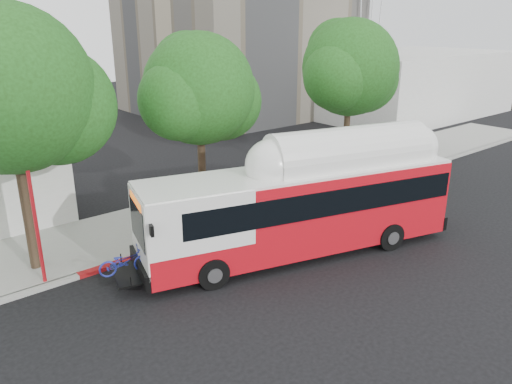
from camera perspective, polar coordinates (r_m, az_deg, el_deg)
ground at (r=20.70m, az=5.75°, el=-6.92°), size 120.00×120.00×0.00m
sidewalk at (r=25.24m, az=-4.74°, el=-1.75°), size 60.00×5.00×0.15m
curb_strip at (r=23.30m, az=-1.05°, el=-3.52°), size 60.00×0.30×0.15m
red_curb_segment at (r=21.72m, az=-7.28°, el=-5.44°), size 10.00×0.32×0.16m
street_tree_left at (r=19.26m, az=-25.13°, el=10.04°), size 6.67×5.80×9.74m
street_tree_mid at (r=23.10m, az=-5.73°, el=11.22°), size 5.75×5.00×8.62m
street_tree_right at (r=29.68m, az=11.17°, el=13.41°), size 6.21×5.40×9.18m
horizon_block at (r=52.48m, az=16.94°, el=11.78°), size 20.00×12.00×6.00m
transit_bus at (r=19.98m, az=5.25°, el=-1.96°), size 13.84×6.07×4.05m
signal_pole at (r=18.84m, az=-23.84°, el=-3.29°), size 0.13×0.44×4.68m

